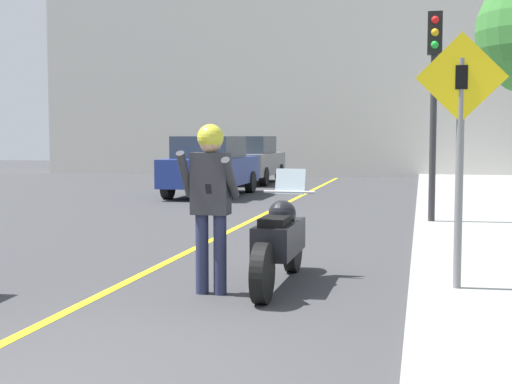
{
  "coord_description": "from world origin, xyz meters",
  "views": [
    {
      "loc": [
        2.71,
        -4.38,
        1.69
      ],
      "look_at": [
        0.85,
        3.62,
        1.05
      ],
      "focal_mm": 50.0,
      "sensor_mm": 36.0,
      "label": 1
    }
  ],
  "objects_px": {
    "traffic_light": "(434,77)",
    "parked_car_blue": "(211,166)",
    "person_biker": "(210,189)",
    "crossing_sign": "(460,135)",
    "motorcycle": "(279,241)",
    "parked_car_grey": "(249,159)"
  },
  "relations": [
    {
      "from": "traffic_light",
      "to": "parked_car_blue",
      "type": "height_order",
      "value": "traffic_light"
    },
    {
      "from": "person_biker",
      "to": "crossing_sign",
      "type": "height_order",
      "value": "crossing_sign"
    },
    {
      "from": "parked_car_blue",
      "to": "crossing_sign",
      "type": "bearing_deg",
      "value": -62.29
    },
    {
      "from": "motorcycle",
      "to": "parked_car_blue",
      "type": "xyz_separation_m",
      "value": [
        -4.26,
        11.46,
        0.35
      ]
    },
    {
      "from": "motorcycle",
      "to": "parked_car_blue",
      "type": "bearing_deg",
      "value": 110.38
    },
    {
      "from": "crossing_sign",
      "to": "traffic_light",
      "type": "relative_size",
      "value": 0.69
    },
    {
      "from": "motorcycle",
      "to": "crossing_sign",
      "type": "distance_m",
      "value": 2.28
    },
    {
      "from": "person_biker",
      "to": "crossing_sign",
      "type": "xyz_separation_m",
      "value": [
        2.55,
        0.28,
        0.57
      ]
    },
    {
      "from": "person_biker",
      "to": "parked_car_blue",
      "type": "relative_size",
      "value": 0.43
    },
    {
      "from": "crossing_sign",
      "to": "motorcycle",
      "type": "bearing_deg",
      "value": 171.01
    },
    {
      "from": "motorcycle",
      "to": "traffic_light",
      "type": "distance_m",
      "value": 6.24
    },
    {
      "from": "crossing_sign",
      "to": "parked_car_blue",
      "type": "height_order",
      "value": "crossing_sign"
    },
    {
      "from": "crossing_sign",
      "to": "parked_car_grey",
      "type": "height_order",
      "value": "crossing_sign"
    },
    {
      "from": "motorcycle",
      "to": "traffic_light",
      "type": "bearing_deg",
      "value": 72.67
    },
    {
      "from": "person_biker",
      "to": "parked_car_blue",
      "type": "xyz_separation_m",
      "value": [
        -3.62,
        12.04,
        -0.27
      ]
    },
    {
      "from": "motorcycle",
      "to": "traffic_light",
      "type": "xyz_separation_m",
      "value": [
        1.73,
        5.56,
        2.25
      ]
    },
    {
      "from": "motorcycle",
      "to": "traffic_light",
      "type": "relative_size",
      "value": 0.63
    },
    {
      "from": "motorcycle",
      "to": "person_biker",
      "type": "bearing_deg",
      "value": -137.38
    },
    {
      "from": "person_biker",
      "to": "parked_car_grey",
      "type": "xyz_separation_m",
      "value": [
        -3.82,
        17.4,
        -0.27
      ]
    },
    {
      "from": "traffic_light",
      "to": "crossing_sign",
      "type": "bearing_deg",
      "value": -88.18
    },
    {
      "from": "person_biker",
      "to": "parked_car_grey",
      "type": "distance_m",
      "value": 17.82
    },
    {
      "from": "motorcycle",
      "to": "parked_car_grey",
      "type": "distance_m",
      "value": 17.4
    }
  ]
}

